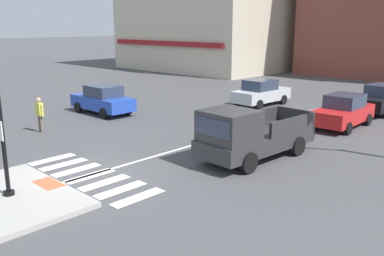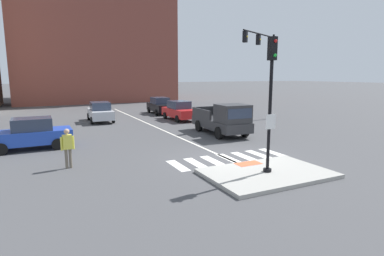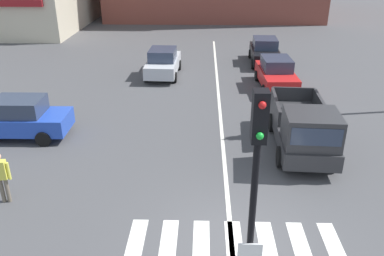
# 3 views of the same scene
# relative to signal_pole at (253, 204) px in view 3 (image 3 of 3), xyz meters

# --- Properties ---
(ground_plane) EXTENTS (300.00, 300.00, 0.00)m
(ground_plane) POSITION_rel_signal_pole_xyz_m (0.00, 2.79, -3.19)
(ground_plane) COLOR #474749
(signal_pole) EXTENTS (0.44, 0.38, 5.06)m
(signal_pole) POSITION_rel_signal_pole_xyz_m (0.00, 0.00, 0.00)
(signal_pole) COLOR black
(signal_pole) RESTS_ON traffic_island
(crosswalk_stripe_a) EXTENTS (0.44, 1.80, 0.01)m
(crosswalk_stripe_a) POSITION_rel_signal_pole_xyz_m (-2.60, 2.73, -3.19)
(crosswalk_stripe_a) COLOR silver
(crosswalk_stripe_a) RESTS_ON ground
(crosswalk_stripe_b) EXTENTS (0.44, 1.80, 0.01)m
(crosswalk_stripe_b) POSITION_rel_signal_pole_xyz_m (-1.73, 2.73, -3.19)
(crosswalk_stripe_b) COLOR silver
(crosswalk_stripe_b) RESTS_ON ground
(crosswalk_stripe_c) EXTENTS (0.44, 1.80, 0.01)m
(crosswalk_stripe_c) POSITION_rel_signal_pole_xyz_m (-0.87, 2.73, -3.19)
(crosswalk_stripe_c) COLOR silver
(crosswalk_stripe_c) RESTS_ON ground
(crosswalk_stripe_d) EXTENTS (0.44, 1.80, 0.01)m
(crosswalk_stripe_d) POSITION_rel_signal_pole_xyz_m (0.00, 2.73, -3.19)
(crosswalk_stripe_d) COLOR silver
(crosswalk_stripe_d) RESTS_ON ground
(crosswalk_stripe_e) EXTENTS (0.44, 1.80, 0.01)m
(crosswalk_stripe_e) POSITION_rel_signal_pole_xyz_m (0.87, 2.73, -3.19)
(crosswalk_stripe_e) COLOR silver
(crosswalk_stripe_e) RESTS_ON ground
(crosswalk_stripe_f) EXTENTS (0.44, 1.80, 0.01)m
(crosswalk_stripe_f) POSITION_rel_signal_pole_xyz_m (1.73, 2.73, -3.19)
(crosswalk_stripe_f) COLOR silver
(crosswalk_stripe_f) RESTS_ON ground
(crosswalk_stripe_g) EXTENTS (0.44, 1.80, 0.01)m
(crosswalk_stripe_g) POSITION_rel_signal_pole_xyz_m (2.60, 2.73, -3.19)
(crosswalk_stripe_g) COLOR silver
(crosswalk_stripe_g) RESTS_ON ground
(lane_centre_line) EXTENTS (0.14, 28.00, 0.01)m
(lane_centre_line) POSITION_rel_signal_pole_xyz_m (-0.07, 12.79, -3.19)
(lane_centre_line) COLOR silver
(lane_centre_line) RESTS_ON ground
(car_silver_westbound_distant) EXTENTS (1.96, 4.16, 1.64)m
(car_silver_westbound_distant) POSITION_rel_signal_pole_xyz_m (-3.26, 17.40, -2.38)
(car_silver_westbound_distant) COLOR silver
(car_silver_westbound_distant) RESTS_ON ground
(car_blue_cross_left) EXTENTS (4.12, 1.89, 1.64)m
(car_blue_cross_left) POSITION_rel_signal_pole_xyz_m (-8.30, 8.93, -2.38)
(car_blue_cross_left) COLOR #2347B7
(car_blue_cross_left) RESTS_ON ground
(car_red_eastbound_far) EXTENTS (1.94, 4.15, 1.64)m
(car_red_eastbound_far) POSITION_rel_signal_pole_xyz_m (3.07, 15.38, -2.38)
(car_red_eastbound_far) COLOR red
(car_red_eastbound_far) RESTS_ON ground
(car_black_eastbound_distant) EXTENTS (1.95, 4.16, 1.64)m
(car_black_eastbound_distant) POSITION_rel_signal_pole_xyz_m (3.12, 20.32, -2.38)
(car_black_eastbound_distant) COLOR black
(car_black_eastbound_distant) RESTS_ON ground
(pickup_truck_charcoal_eastbound_mid) EXTENTS (2.26, 5.19, 2.08)m
(pickup_truck_charcoal_eastbound_mid) POSITION_rel_signal_pole_xyz_m (2.85, 7.84, -2.21)
(pickup_truck_charcoal_eastbound_mid) COLOR #2D2D30
(pickup_truck_charcoal_eastbound_mid) RESTS_ON ground
(pedestrian_at_curb_left) EXTENTS (0.55, 0.26, 1.67)m
(pedestrian_at_curb_left) POSITION_rel_signal_pole_xyz_m (-6.83, 4.40, -2.21)
(pedestrian_at_curb_left) COLOR #6B6051
(pedestrian_at_curb_left) RESTS_ON ground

